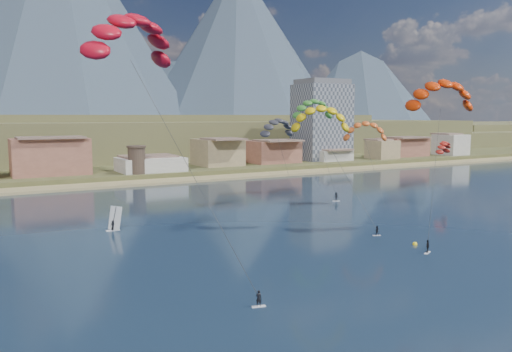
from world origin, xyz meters
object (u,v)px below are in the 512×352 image
Objects in this scene: kitesurfer_orange at (441,91)px; buoy at (415,244)px; kitesurfer_yellow at (321,115)px; watchtower at (137,160)px; kitesurfer_red at (130,32)px; apartment_tower at (322,120)px; kitesurfer_green at (313,107)px; windsurfer at (114,223)px.

buoy is (-10.09, -4.93, -23.54)m from kitesurfer_orange.
kitesurfer_yellow is at bearing 145.56° from kitesurfer_orange.
kitesurfer_yellow is at bearing -84.81° from watchtower.
watchtower is 0.31× the size of kitesurfer_orange.
watchtower is 0.26× the size of kitesurfer_red.
apartment_tower is 131.67m from buoy.
buoy is (13.59, -98.31, -6.25)m from watchtower.
kitesurfer_orange reaches higher than kitesurfer_yellow.
kitesurfer_red reaches higher than kitesurfer_green.
kitesurfer_orange is (52.73, 3.44, -4.89)m from kitesurfer_red.
kitesurfer_yellow reaches higher than windsurfer.
kitesurfer_orange is at bearing -75.77° from watchtower.
kitesurfer_green is (58.86, 47.48, -6.78)m from kitesurfer_red.
kitesurfer_yellow is at bearing -127.00° from apartment_tower.
buoy is at bearing -2.00° from kitesurfer_red.
kitesurfer_red reaches higher than watchtower.
kitesurfer_yellow is at bearing -27.84° from windsurfer.
kitesurfer_yellow is 0.91× the size of kitesurfer_green.
kitesurfer_red is 53.07m from kitesurfer_orange.
kitesurfer_yellow is 39.84m from kitesurfer_green.
kitesurfer_green is at bearing 71.67° from buoy.
kitesurfer_yellow reaches higher than watchtower.
kitesurfer_red is 1.30× the size of kitesurfer_green.
apartment_tower reaches higher than kitesurfer_red.
kitesurfer_orange is at bearing -34.44° from kitesurfer_yellow.
apartment_tower is 80.91m from kitesurfer_green.
watchtower is 97.88m from kitesurfer_orange.
kitesurfer_red is 75.93m from kitesurfer_green.
windsurfer is at bearing -109.87° from watchtower.
watchtower is 59.67m from kitesurfer_green.
apartment_tower is 155.85m from kitesurfer_red.
windsurfer reaches higher than buoy.
watchtower reaches higher than buoy.
apartment_tower is 131.92m from windsurfer.
kitesurfer_orange is at bearing -97.93° from kitesurfer_green.
kitesurfer_yellow is 39.83m from windsurfer.
buoy is at bearing -41.06° from windsurfer.
kitesurfer_orange is at bearing -30.20° from windsurfer.
kitesurfer_yellow reaches higher than buoy.
kitesurfer_red is (-29.05, -96.82, 22.18)m from watchtower.
apartment_tower is at bearing 53.00° from kitesurfer_yellow.
apartment_tower is 121.40m from kitesurfer_orange.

